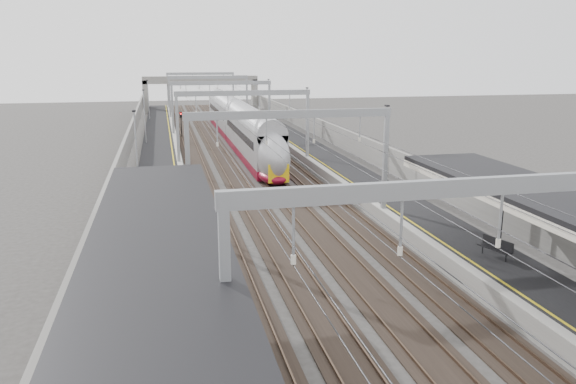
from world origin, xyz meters
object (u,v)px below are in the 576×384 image
overbridge (201,84)px  bench (496,246)px  train (239,128)px  signal_green (181,120)px

overbridge → bench: bearing=-84.6°
train → bench: train is taller
bench → train: bearing=98.7°
train → signal_green: (-6.70, 8.43, 0.26)m
overbridge → signal_green: bearing=-98.4°
overbridge → signal_green: 35.58m
bench → overbridge: bearing=95.4°
overbridge → bench: overbridge is taller
train → signal_green: 10.77m
bench → signal_green: 54.49m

